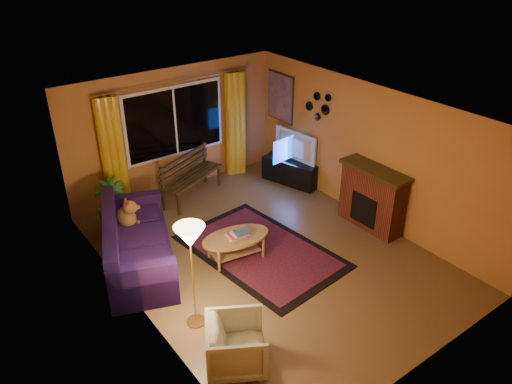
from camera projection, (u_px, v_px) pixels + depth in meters
floor at (267, 255)px, 8.31m from camera, size 4.50×6.00×0.02m
ceiling at (269, 110)px, 7.10m from camera, size 4.50×6.00×0.02m
wall_back at (174, 130)px, 9.83m from camera, size 4.50×0.02×2.50m
wall_left at (131, 236)px, 6.52m from camera, size 0.02×6.00×2.50m
wall_right at (368, 153)px, 8.89m from camera, size 0.02×6.00×2.50m
window at (175, 122)px, 9.69m from camera, size 2.00×0.02×1.30m
curtain_rod at (173, 82)px, 9.28m from camera, size 3.20×0.03×0.03m
curtain_left at (113, 155)px, 9.10m from camera, size 0.36×0.36×2.24m
curtain_right at (235, 124)px, 10.51m from camera, size 0.36×0.36×2.24m
bench at (193, 187)px, 9.91m from camera, size 1.56×1.02×0.45m
potted_plant at (111, 204)px, 8.85m from camera, size 0.67×0.67×0.92m
sofa at (138, 241)px, 7.84m from camera, size 1.71×2.46×0.92m
dog at (126, 215)px, 8.12m from camera, size 0.42×0.48×0.44m
armchair at (236, 343)px, 6.06m from camera, size 0.94×0.96×0.74m
floor_lamp at (193, 277)px, 6.52m from camera, size 0.32×0.32×1.57m
rug at (260, 251)px, 8.37m from camera, size 2.01×2.90×0.02m
coffee_table at (236, 247)px, 8.12m from camera, size 1.31×1.31×0.42m
tv_console at (291, 171)px, 10.48m from camera, size 0.75×1.29×0.51m
television at (292, 147)px, 10.21m from camera, size 0.28×1.08×0.62m
fireplace at (372, 199)px, 8.83m from camera, size 0.40×1.20×1.10m
mirror_cluster at (318, 105)px, 9.52m from camera, size 0.06×0.60×0.56m
painting at (280, 97)px, 10.41m from camera, size 0.04×0.76×0.96m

